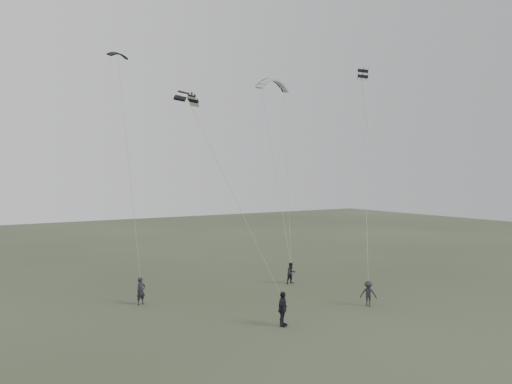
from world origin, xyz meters
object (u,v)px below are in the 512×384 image
kite_striped (188,92)px  flyer_center (283,309)px  kite_dark_small (118,53)px  flyer_far (368,294)px  flyer_right (291,273)px  kite_pale_large (273,80)px  kite_box (363,74)px  flyer_left (141,291)px

kite_striped → flyer_center: bearing=-105.9°
flyer_center → kite_dark_small: kite_dark_small is taller
flyer_center → flyer_far: bearing=-30.0°
flyer_right → kite_dark_small: bearing=160.8°
flyer_right → kite_striped: (-10.12, -2.81, 12.89)m
flyer_far → kite_pale_large: (3.15, 15.71, 16.68)m
flyer_center → flyer_far: 7.26m
flyer_center → kite_box: size_ratio=2.83×
flyer_left → flyer_center: size_ratio=0.91×
kite_striped → flyer_right: bearing=-28.4°
flyer_left → flyer_center: 10.27m
flyer_far → kite_pale_large: kite_pale_large is taller
kite_pale_large → kite_striped: bearing=-151.9°
kite_pale_large → kite_striped: (-13.51, -10.37, -3.79)m
kite_pale_large → flyer_far: bearing=-110.8°
kite_dark_small → flyer_far: bearing=-66.7°
kite_striped → flyer_far: bearing=-71.2°
flyer_center → kite_striped: size_ratio=0.70×
flyer_far → kite_dark_small: (-12.53, 12.53, 16.48)m
kite_dark_small → kite_striped: 8.33m
flyer_right → kite_pale_large: bearing=66.2°
flyer_right → flyer_center: bearing=-128.4°
flyer_far → kite_dark_small: kite_dark_small is taller
kite_box → flyer_left: bearing=175.6°
kite_dark_small → kite_box: size_ratio=2.26×
flyer_center → kite_pale_large: kite_pale_large is taller
flyer_left → kite_pale_large: 23.94m
flyer_right → kite_dark_small: 21.02m
flyer_right → flyer_far: bearing=-87.9°
flyer_center → flyer_far: flyer_center is taller
kite_box → flyer_right: bearing=162.5°
kite_striped → flyer_left: bearing=80.7°
flyer_far → kite_pale_large: size_ratio=0.45×
kite_pale_large → kite_dark_small: bearing=-178.0°
kite_box → kite_striped: bearing=-174.5°
flyer_far → kite_striped: bearing=-164.0°
kite_dark_small → kite_pale_large: (15.68, 3.17, 0.20)m
flyer_right → kite_box: kite_box is taller
kite_pale_large → flyer_right: bearing=-123.6°
flyer_center → kite_striped: bearing=83.8°
flyer_far → flyer_center: bearing=-132.5°
kite_pale_large → kite_striped: 17.44m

